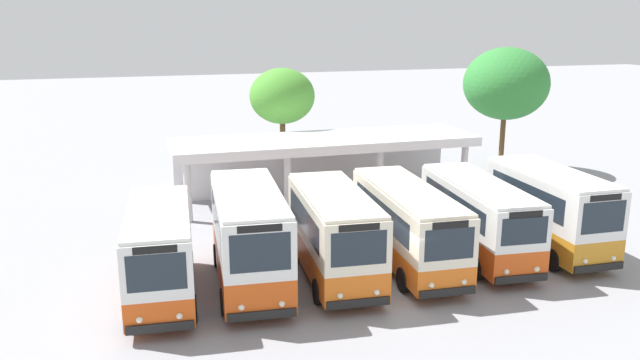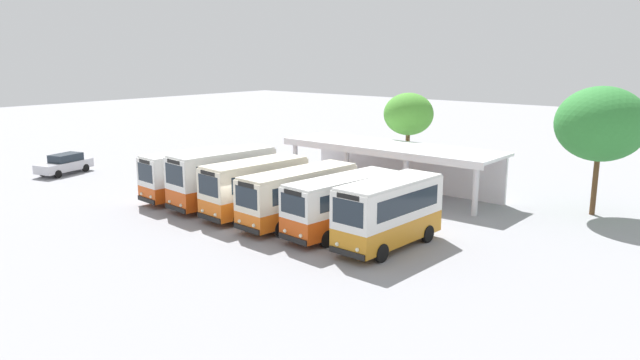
% 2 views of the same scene
% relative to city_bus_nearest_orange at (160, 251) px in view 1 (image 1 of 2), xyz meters
% --- Properties ---
extents(ground_plane, '(180.00, 180.00, 0.00)m').
position_rel_city_bus_nearest_orange_xyz_m(ground_plane, '(7.79, -2.14, -1.78)').
color(ground_plane, '#939399').
extents(city_bus_nearest_orange, '(2.61, 6.69, 3.23)m').
position_rel_city_bus_nearest_orange_xyz_m(city_bus_nearest_orange, '(0.00, 0.00, 0.00)').
color(city_bus_nearest_orange, black).
rests_on(city_bus_nearest_orange, ground).
extents(city_bus_second_in_row, '(2.87, 7.23, 3.59)m').
position_rel_city_bus_nearest_orange_xyz_m(city_bus_second_in_row, '(3.14, 0.20, 0.19)').
color(city_bus_second_in_row, black).
rests_on(city_bus_second_in_row, ground).
extents(city_bus_middle_cream, '(2.75, 6.95, 3.33)m').
position_rel_city_bus_nearest_orange_xyz_m(city_bus_middle_cream, '(6.28, 0.02, 0.06)').
color(city_bus_middle_cream, black).
rests_on(city_bus_middle_cream, ground).
extents(city_bus_fourth_amber, '(2.59, 7.93, 3.13)m').
position_rel_city_bus_nearest_orange_xyz_m(city_bus_fourth_amber, '(9.42, 0.45, -0.04)').
color(city_bus_fourth_amber, black).
rests_on(city_bus_fourth_amber, ground).
extents(city_bus_fifth_blue, '(2.74, 7.54, 3.13)m').
position_rel_city_bus_nearest_orange_xyz_m(city_bus_fifth_blue, '(12.56, 0.52, -0.05)').
color(city_bus_fifth_blue, black).
rests_on(city_bus_fifth_blue, ground).
extents(city_bus_far_end_green, '(2.48, 6.68, 3.45)m').
position_rel_city_bus_nearest_orange_xyz_m(city_bus_far_end_green, '(15.69, 0.21, 0.11)').
color(city_bus_far_end_green, black).
rests_on(city_bus_far_end_green, ground).
extents(terminal_canopy, '(15.93, 4.51, 3.40)m').
position_rel_city_bus_nearest_orange_xyz_m(terminal_canopy, '(9.06, 10.78, 0.77)').
color(terminal_canopy, silver).
rests_on(terminal_canopy, ground).
extents(waiting_chair_end_by_column, '(0.44, 0.44, 0.86)m').
position_rel_city_bus_nearest_orange_xyz_m(waiting_chair_end_by_column, '(8.17, 9.51, -1.26)').
color(waiting_chair_end_by_column, slate).
rests_on(waiting_chair_end_by_column, ground).
extents(waiting_chair_second_from_end, '(0.44, 0.44, 0.86)m').
position_rel_city_bus_nearest_orange_xyz_m(waiting_chair_second_from_end, '(8.87, 9.62, -1.26)').
color(waiting_chair_second_from_end, slate).
rests_on(waiting_chair_second_from_end, ground).
extents(waiting_chair_middle_seat, '(0.44, 0.44, 0.86)m').
position_rel_city_bus_nearest_orange_xyz_m(waiting_chair_middle_seat, '(9.57, 9.50, -1.26)').
color(waiting_chair_middle_seat, slate).
rests_on(waiting_chair_middle_seat, ground).
extents(roadside_tree_behind_canopy, '(3.75, 3.75, 6.70)m').
position_rel_city_bus_nearest_orange_xyz_m(roadside_tree_behind_canopy, '(7.84, 14.53, 3.30)').
color(roadside_tree_behind_canopy, brown).
rests_on(roadside_tree_behind_canopy, ground).
extents(roadside_tree_east_of_canopy, '(5.21, 5.21, 7.73)m').
position_rel_city_bus_nearest_orange_xyz_m(roadside_tree_east_of_canopy, '(21.72, 13.39, 3.73)').
color(roadside_tree_east_of_canopy, brown).
rests_on(roadside_tree_east_of_canopy, ground).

